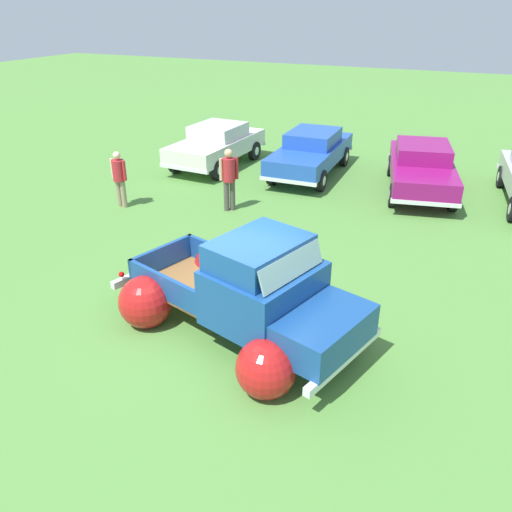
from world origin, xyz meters
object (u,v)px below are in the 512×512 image
Objects in this scene: show_car_0 at (217,144)px; spectator_0 at (229,176)px; vintage_pickup_truck at (252,300)px; show_car_1 at (311,151)px; show_car_2 at (421,166)px; spectator_1 at (119,176)px.

spectator_0 reaches higher than show_car_0.
vintage_pickup_truck is 1.07× the size of show_car_1.
show_car_1 is 0.94× the size of show_car_2.
spectator_1 reaches higher than show_car_0.
spectator_1 reaches higher than show_car_1.
show_car_2 is at bearing 89.20° from spectator_0.
spectator_1 is (-2.90, -1.04, -0.09)m from spectator_0.
vintage_pickup_truck is 9.50m from show_car_1.
show_car_1 is at bearing 119.32° from vintage_pickup_truck.
vintage_pickup_truck is 7.32m from spectator_1.
spectator_1 is (-6.02, 4.15, 0.14)m from vintage_pickup_truck.
spectator_0 reaches higher than show_car_2.
show_car_2 is 2.83× the size of spectator_0.
show_car_0 is 2.65× the size of spectator_1.
show_car_2 is at bearing 84.74° from show_car_1.
spectator_0 is (-4.54, -3.85, 0.21)m from show_car_2.
spectator_1 is at bearing -68.92° from show_car_2.
show_car_0 is 4.33m from spectator_0.
show_car_0 is 0.91× the size of show_car_1.
spectator_0 is at bearing 137.17° from vintage_pickup_truck.
spectator_0 is at bearing -61.94° from show_car_2.
show_car_2 is 8.90m from spectator_1.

